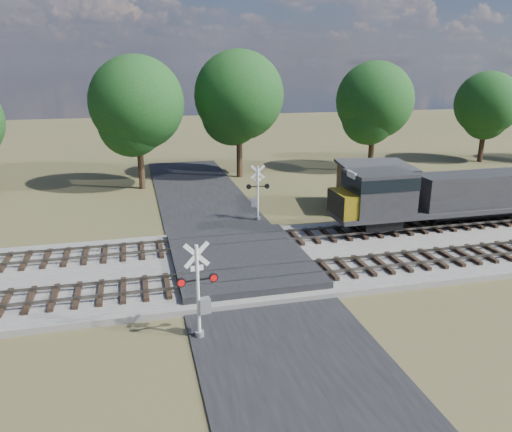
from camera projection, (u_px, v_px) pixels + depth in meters
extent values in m
plane|color=#494827|center=(242.00, 269.00, 26.23)|extent=(160.00, 160.00, 0.00)
cube|color=gray|center=(408.00, 246.00, 28.97)|extent=(140.00, 10.00, 0.30)
cube|color=black|center=(242.00, 268.00, 26.21)|extent=(7.00, 60.00, 0.08)
cube|color=#262628|center=(240.00, 260.00, 26.60)|extent=(7.00, 9.00, 0.62)
cube|color=black|center=(290.00, 273.00, 24.72)|extent=(44.00, 2.60, 0.18)
cube|color=#58534B|center=(441.00, 260.00, 25.87)|extent=(140.00, 0.08, 0.15)
cube|color=#58534B|center=(425.00, 251.00, 27.20)|extent=(140.00, 0.08, 0.15)
cube|color=black|center=(264.00, 240.00, 29.36)|extent=(44.00, 2.60, 0.18)
cube|color=#58534B|center=(393.00, 230.00, 30.50)|extent=(140.00, 0.08, 0.15)
cube|color=#58534B|center=(382.00, 223.00, 31.83)|extent=(140.00, 0.08, 0.15)
cylinder|color=silver|center=(198.00, 293.00, 19.07)|extent=(0.14, 0.14, 3.89)
cylinder|color=gray|center=(200.00, 334.00, 19.60)|extent=(0.35, 0.35, 0.29)
cube|color=silver|center=(197.00, 255.00, 18.61)|extent=(1.02, 0.17, 1.02)
cube|color=silver|center=(197.00, 255.00, 18.61)|extent=(1.02, 0.17, 1.02)
cube|color=silver|center=(197.00, 268.00, 18.77)|extent=(0.49, 0.09, 0.21)
cube|color=black|center=(198.00, 280.00, 18.91)|extent=(1.55, 0.25, 0.06)
cylinder|color=red|center=(181.00, 282.00, 18.69)|extent=(0.36, 0.14, 0.35)
cylinder|color=red|center=(214.00, 277.00, 19.13)|extent=(0.36, 0.14, 0.35)
cube|color=gray|center=(205.00, 305.00, 19.33)|extent=(0.47, 0.34, 0.63)
cylinder|color=silver|center=(258.00, 194.00, 33.63)|extent=(0.13, 0.13, 3.79)
cylinder|color=gray|center=(258.00, 219.00, 34.15)|extent=(0.34, 0.34, 0.28)
cube|color=silver|center=(258.00, 172.00, 33.19)|extent=(0.99, 0.16, 0.99)
cube|color=silver|center=(258.00, 172.00, 33.19)|extent=(0.99, 0.16, 0.99)
cube|color=silver|center=(258.00, 180.00, 33.34)|extent=(0.47, 0.09, 0.21)
cube|color=black|center=(258.00, 186.00, 33.48)|extent=(1.51, 0.24, 0.06)
cylinder|color=red|center=(267.00, 186.00, 33.55)|extent=(0.35, 0.14, 0.34)
cylinder|color=red|center=(249.00, 187.00, 33.41)|extent=(0.35, 0.14, 0.34)
cube|color=gray|center=(254.00, 202.00, 33.77)|extent=(0.46, 0.33, 0.62)
cube|color=#4B2D20|center=(374.00, 188.00, 36.40)|extent=(5.19, 5.19, 3.15)
cube|color=#2E2E31|center=(375.00, 166.00, 35.91)|extent=(5.71, 5.71, 0.23)
cylinder|color=black|center=(140.00, 157.00, 42.16)|extent=(0.56, 0.56, 5.55)
sphere|color=#113715|center=(137.00, 103.00, 40.86)|extent=(7.76, 7.76, 7.76)
cylinder|color=black|center=(239.00, 146.00, 46.44)|extent=(0.56, 0.56, 5.80)
sphere|color=#113715|center=(239.00, 95.00, 45.07)|extent=(8.12, 8.12, 8.12)
cylinder|color=black|center=(372.00, 144.00, 49.17)|extent=(0.56, 0.56, 5.30)
sphere|color=#113715|center=(375.00, 100.00, 47.92)|extent=(7.43, 7.43, 7.43)
cylinder|color=black|center=(482.00, 140.00, 53.91)|extent=(0.56, 0.56, 4.80)
sphere|color=#113715|center=(487.00, 103.00, 52.79)|extent=(6.71, 6.71, 6.71)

